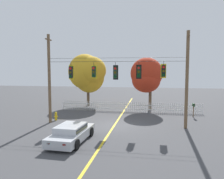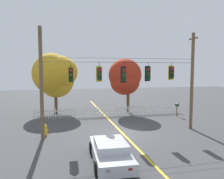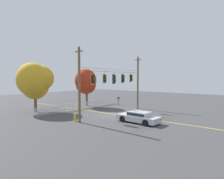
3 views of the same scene
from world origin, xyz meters
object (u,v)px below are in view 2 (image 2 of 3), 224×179
at_px(traffic_signal_eastbound_side, 71,75).
at_px(traffic_signal_westbound_side, 99,74).
at_px(parked_car, 110,150).
at_px(roadside_mailbox, 177,106).
at_px(autumn_maple_mid, 125,78).
at_px(traffic_signal_northbound_primary, 124,74).
at_px(autumn_maple_near_fence, 55,75).
at_px(traffic_signal_southbound_primary, 172,73).
at_px(fire_hydrant, 46,130).
at_px(traffic_signal_northbound_secondary, 148,74).

relative_size(traffic_signal_eastbound_side, traffic_signal_westbound_side, 1.07).
relative_size(parked_car, roadside_mailbox, 3.30).
bearing_deg(parked_car, traffic_signal_westbound_side, 86.50).
relative_size(traffic_signal_westbound_side, autumn_maple_mid, 0.23).
bearing_deg(roadside_mailbox, traffic_signal_northbound_primary, -147.10).
bearing_deg(parked_car, traffic_signal_eastbound_side, 109.78).
distance_m(parked_car, roadside_mailbox, 13.15).
height_order(autumn_maple_near_fence, parked_car, autumn_maple_near_fence).
bearing_deg(traffic_signal_westbound_side, traffic_signal_southbound_primary, 0.00).
bearing_deg(traffic_signal_westbound_side, autumn_maple_mid, 60.95).
relative_size(parked_car, fire_hydrant, 5.80).
height_order(traffic_signal_eastbound_side, traffic_signal_northbound_secondary, same).
distance_m(traffic_signal_eastbound_side, autumn_maple_near_fence, 9.63).
xyz_separation_m(autumn_maple_mid, roadside_mailbox, (4.70, -3.00, -2.80)).
relative_size(traffic_signal_northbound_secondary, fire_hydrant, 1.81).
bearing_deg(traffic_signal_eastbound_side, autumn_maple_mid, 50.58).
bearing_deg(roadside_mailbox, parked_car, -134.45).
bearing_deg(traffic_signal_westbound_side, autumn_maple_near_fence, 108.90).
bearing_deg(parked_car, autumn_maple_near_fence, 101.71).
distance_m(traffic_signal_northbound_secondary, parked_car, 7.39).
bearing_deg(fire_hydrant, autumn_maple_near_fence, 86.02).
xyz_separation_m(traffic_signal_northbound_secondary, roadside_mailbox, (5.15, 4.57, -3.39)).
height_order(traffic_signal_eastbound_side, traffic_signal_westbound_side, same).
height_order(traffic_signal_northbound_secondary, fire_hydrant, traffic_signal_northbound_secondary).
relative_size(traffic_signal_northbound_primary, autumn_maple_mid, 0.25).
height_order(traffic_signal_eastbound_side, traffic_signal_northbound_primary, same).
bearing_deg(autumn_maple_mid, fire_hydrant, -140.38).
bearing_deg(roadside_mailbox, autumn_maple_near_fence, 157.78).
height_order(traffic_signal_southbound_primary, autumn_maple_near_fence, autumn_maple_near_fence).
relative_size(traffic_signal_westbound_side, autumn_maple_near_fence, 0.21).
distance_m(traffic_signal_eastbound_side, traffic_signal_northbound_primary, 3.86).
relative_size(traffic_signal_northbound_primary, traffic_signal_southbound_primary, 1.12).
height_order(autumn_maple_near_fence, fire_hydrant, autumn_maple_near_fence).
bearing_deg(traffic_signal_westbound_side, traffic_signal_northbound_primary, 0.02).
bearing_deg(traffic_signal_northbound_secondary, traffic_signal_southbound_primary, -0.01).
xyz_separation_m(autumn_maple_near_fence, roadside_mailbox, (12.18, -4.97, -3.14)).
xyz_separation_m(traffic_signal_northbound_secondary, autumn_maple_near_fence, (-7.02, 9.55, -0.25)).
relative_size(traffic_signal_northbound_primary, autumn_maple_near_fence, 0.23).
bearing_deg(traffic_signal_northbound_primary, parked_car, -113.91).
bearing_deg(traffic_signal_southbound_primary, roadside_mailbox, 55.07).
height_order(traffic_signal_westbound_side, traffic_signal_southbound_primary, same).
height_order(traffic_signal_eastbound_side, autumn_maple_near_fence, autumn_maple_near_fence).
xyz_separation_m(traffic_signal_westbound_side, autumn_maple_near_fence, (-3.27, 9.55, -0.24)).
height_order(autumn_maple_mid, parked_car, autumn_maple_mid).
bearing_deg(traffic_signal_eastbound_side, fire_hydrant, 154.32).
height_order(traffic_signal_eastbound_side, roadside_mailbox, traffic_signal_eastbound_side).
xyz_separation_m(traffic_signal_northbound_secondary, traffic_signal_southbound_primary, (1.96, -0.00, 0.07)).
bearing_deg(traffic_signal_southbound_primary, autumn_maple_near_fence, 133.24).
height_order(autumn_maple_mid, fire_hydrant, autumn_maple_mid).
bearing_deg(parked_car, traffic_signal_southbound_primary, 38.65).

